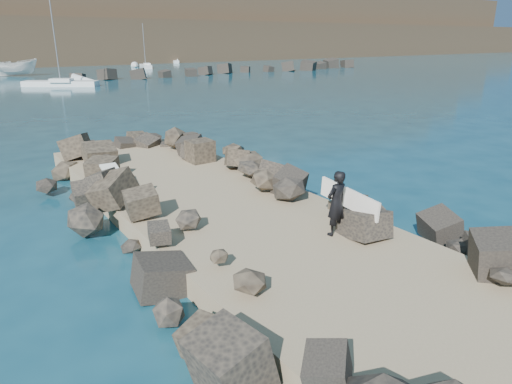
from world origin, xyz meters
TOP-DOWN VIEW (x-y plane):
  - ground at (0.00, 0.00)m, footprint 800.00×800.00m
  - jetty at (0.00, -2.00)m, footprint 6.00×26.00m
  - riprap_left at (-2.90, -1.50)m, footprint 2.60×22.00m
  - riprap_right at (2.90, -1.50)m, footprint 2.60×22.00m
  - breakwater_secondary at (35.00, 55.00)m, footprint 52.00×4.00m
  - surfboard_resting at (-2.46, 3.60)m, footprint 0.66×2.26m
  - boat_imported at (3.48, 69.68)m, footprint 7.09×4.50m
  - surfer_with_board at (1.31, -2.90)m, footprint 0.85×2.18m
  - sailboat_c at (5.58, 49.08)m, footprint 8.37×6.67m
  - sailboat_d at (27.35, 76.97)m, footprint 3.11×7.05m
  - sailboat_f at (40.07, 91.35)m, footprint 2.43×5.52m

SIDE VIEW (x-z plane):
  - ground at x=0.00m, z-range 0.00..0.00m
  - jetty at x=0.00m, z-range 0.00..0.60m
  - sailboat_c at x=5.58m, z-range -4.90..5.59m
  - sailboat_d at x=27.35m, z-range -3.82..4.51m
  - sailboat_f at x=40.07m, z-range -2.99..3.69m
  - riprap_left at x=-2.90m, z-range 0.00..1.00m
  - riprap_right at x=2.90m, z-range 0.00..1.00m
  - breakwater_secondary at x=35.00m, z-range 0.00..1.20m
  - surfboard_resting at x=-2.46m, z-range 1.00..1.07m
  - boat_imported at x=3.48m, z-range 0.00..2.57m
  - surfer_with_board at x=1.31m, z-range 0.61..2.37m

